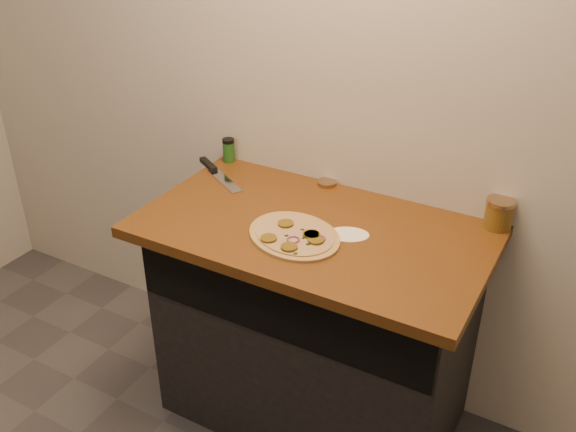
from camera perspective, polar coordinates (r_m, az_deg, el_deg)
The scene contains 8 objects.
cabinet at distance 2.49m, azimuth 2.42°, elevation -9.91°, with size 1.10×0.60×0.86m, color black.
countertop at distance 2.21m, azimuth 2.31°, elevation -1.29°, with size 1.20×0.70×0.04m, color brown.
pizza at distance 2.13m, azimuth 0.59°, elevation -1.74°, with size 0.44×0.44×0.02m.
chefs_knife at distance 2.58m, azimuth -6.43°, elevation 3.92°, with size 0.31×0.20×0.02m.
mason_jar_lid at distance 2.47m, azimuth 3.48°, elevation 2.95°, with size 0.08×0.08×0.02m, color #A2825E.
salsa_jar at distance 2.28m, azimuth 18.26°, elevation 0.23°, with size 0.10×0.10×0.11m.
spice_shaker at distance 2.66m, azimuth -5.30°, elevation 5.86°, with size 0.05×0.05×0.10m.
flour_spill at distance 2.16m, azimuth 5.37°, elevation -1.63°, with size 0.14×0.14×0.00m, color white.
Camera 1 is at (0.85, -0.28, 2.01)m, focal length 40.00 mm.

